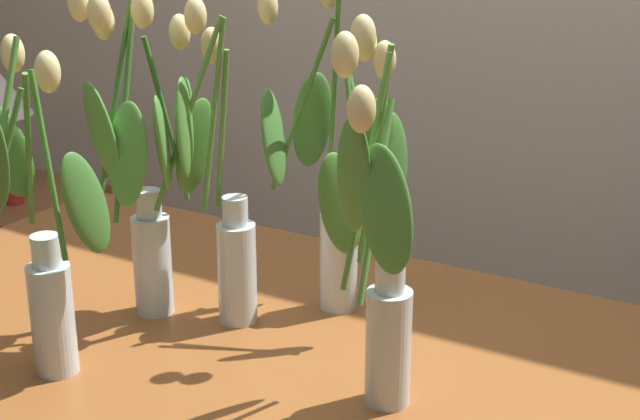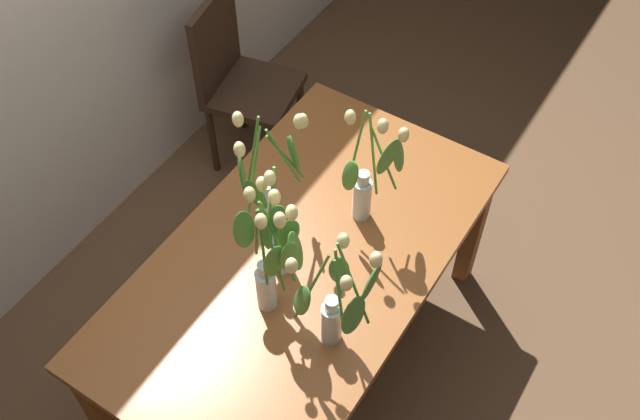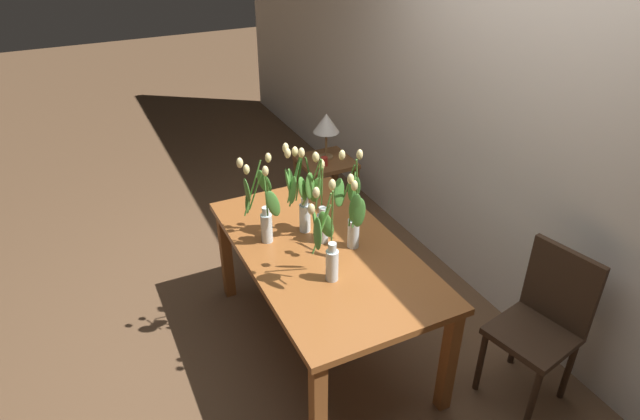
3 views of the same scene
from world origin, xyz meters
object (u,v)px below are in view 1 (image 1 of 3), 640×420
object	(u,v)px
pillar_candle	(14,191)
tulip_vase_0	(140,189)
tulip_vase_2	(337,189)
tulip_vase_3	(32,240)
tulip_vase_4	(376,273)
tulip_vase_1	(214,206)
side_table	(13,229)
dining_table	(265,384)

from	to	relation	value
pillar_candle	tulip_vase_0	bearing A→B (deg)	-32.24
tulip_vase_2	tulip_vase_0	bearing A→B (deg)	-145.13
tulip_vase_3	tulip_vase_4	bearing A→B (deg)	19.23
tulip_vase_1	pillar_candle	xyz separation A→B (m)	(-1.23, 0.65, -0.37)
tulip_vase_1	side_table	bearing A→B (deg)	151.74
pillar_candle	tulip_vase_3	bearing A→B (deg)	-40.45
tulip_vase_4	side_table	world-z (taller)	tulip_vase_4
tulip_vase_2	side_table	world-z (taller)	tulip_vase_2
dining_table	tulip_vase_2	bearing A→B (deg)	70.83
side_table	tulip_vase_1	bearing A→B (deg)	-28.26
tulip_vase_2	tulip_vase_1	bearing A→B (deg)	-138.03
tulip_vase_0	pillar_candle	xyz separation A→B (m)	(-1.11, 0.70, -0.39)
tulip_vase_0	tulip_vase_2	bearing A→B (deg)	34.87
tulip_vase_2	tulip_vase_4	world-z (taller)	tulip_vase_2
tulip_vase_2	tulip_vase_3	xyz separation A→B (m)	(-0.28, -0.44, -0.00)
tulip_vase_0	tulip_vase_3	world-z (taller)	tulip_vase_0
tulip_vase_2	pillar_candle	xyz separation A→B (m)	(-1.39, 0.51, -0.38)
tulip_vase_1	tulip_vase_4	world-z (taller)	tulip_vase_1
tulip_vase_0	tulip_vase_1	size ratio (longest dim) A/B	1.03
dining_table	tulip_vase_1	size ratio (longest dim) A/B	2.79
tulip_vase_2	tulip_vase_3	bearing A→B (deg)	-122.66
tulip_vase_1	tulip_vase_2	distance (m)	0.21
tulip_vase_0	pillar_candle	bearing A→B (deg)	147.76
tulip_vase_1	side_table	world-z (taller)	tulip_vase_1
dining_table	tulip_vase_0	distance (m)	0.40
side_table	tulip_vase_3	bearing A→B (deg)	-39.91
side_table	pillar_candle	world-z (taller)	pillar_candle
tulip_vase_1	tulip_vase_3	distance (m)	0.32
dining_table	pillar_candle	xyz separation A→B (m)	(-1.33, 0.66, -0.06)
tulip_vase_3	tulip_vase_4	size ratio (longest dim) A/B	1.01
dining_table	pillar_candle	world-z (taller)	dining_table
tulip_vase_1	tulip_vase_2	bearing A→B (deg)	41.97
dining_table	side_table	distance (m)	1.61
tulip_vase_0	tulip_vase_2	xyz separation A→B (m)	(0.28, 0.19, -0.01)
tulip_vase_4	tulip_vase_3	bearing A→B (deg)	-160.77
dining_table	side_table	xyz separation A→B (m)	(-1.43, 0.72, -0.22)
tulip_vase_0	side_table	xyz separation A→B (m)	(-1.20, 0.76, -0.55)
tulip_vase_2	dining_table	bearing A→B (deg)	-109.17
tulip_vase_3	tulip_vase_1	bearing A→B (deg)	67.58
dining_table	pillar_candle	distance (m)	1.49
tulip_vase_4	pillar_candle	size ratio (longest dim) A/B	7.54
tulip_vase_0	side_table	size ratio (longest dim) A/B	1.07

